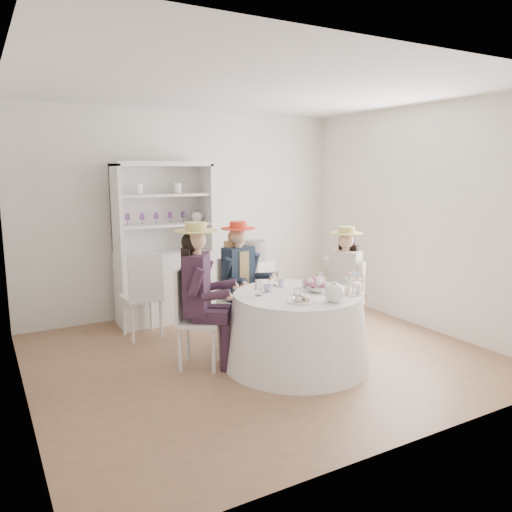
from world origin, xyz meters
TOP-DOWN VIEW (x-y plane):
  - ground at (0.00, 0.00)m, footprint 4.50×4.50m
  - ceiling at (0.00, 0.00)m, footprint 4.50×4.50m
  - wall_back at (0.00, 2.00)m, footprint 4.50×0.00m
  - wall_front at (0.00, -2.00)m, footprint 4.50×0.00m
  - wall_left at (-2.25, 0.00)m, footprint 0.00×4.50m
  - wall_right at (2.25, 0.00)m, footprint 0.00×4.50m
  - tea_table at (0.21, -0.37)m, footprint 1.47×1.47m
  - hutch at (-0.45, 1.67)m, footprint 1.24×0.55m
  - side_table at (0.91, 1.75)m, footprint 0.56×0.56m
  - hatbox at (0.91, 1.75)m, footprint 0.34×0.34m
  - guest_left at (-0.66, 0.04)m, footprint 0.62×0.58m
  - guest_mid at (0.06, 0.58)m, footprint 0.51×0.54m
  - guest_right at (1.09, -0.00)m, footprint 0.55×0.50m
  - spare_chair at (-0.90, 1.13)m, footprint 0.43×0.43m
  - teacup_a at (-0.02, -0.18)m, footprint 0.10×0.10m
  - teacup_b at (0.21, -0.06)m, footprint 0.08×0.08m
  - teacup_c at (0.43, -0.21)m, footprint 0.10×0.10m
  - flower_bowl at (0.41, -0.42)m, footprint 0.22×0.22m
  - flower_arrangement at (0.43, -0.37)m, footprint 0.18×0.17m
  - table_teapot at (0.33, -0.80)m, footprint 0.26×0.19m
  - sandwich_plate at (0.06, -0.64)m, footprint 0.28×0.28m
  - cupcake_stand at (0.67, -0.65)m, footprint 0.23×0.23m
  - stemware_set at (0.21, -0.37)m, footprint 0.83×0.80m

SIDE VIEW (x-z plane):
  - ground at x=0.00m, z-range 0.00..0.00m
  - side_table at x=0.91m, z-range 0.00..0.66m
  - tea_table at x=0.21m, z-range 0.00..0.73m
  - spare_chair at x=-0.90m, z-range 0.04..1.05m
  - hutch at x=-0.45m, z-range -0.29..1.74m
  - guest_right at x=1.09m, z-range 0.08..1.39m
  - sandwich_plate at x=0.06m, z-range 0.71..0.78m
  - flower_bowl at x=0.41m, z-range 0.73..0.78m
  - teacup_a at x=-0.02m, z-range 0.73..0.79m
  - teacup_b at x=0.21m, z-range 0.73..0.79m
  - teacup_c at x=0.43m, z-range 0.73..0.80m
  - guest_mid at x=0.06m, z-range 0.09..1.45m
  - hatbox at x=0.91m, z-range 0.66..0.94m
  - stemware_set at x=0.21m, z-range 0.73..0.88m
  - cupcake_stand at x=0.67m, z-range 0.70..0.91m
  - table_teapot at x=0.33m, z-range 0.71..0.91m
  - guest_left at x=-0.66m, z-range 0.09..1.53m
  - flower_arrangement at x=0.43m, z-range 0.78..0.85m
  - wall_back at x=0.00m, z-range -0.90..3.60m
  - wall_front at x=0.00m, z-range -0.90..3.60m
  - wall_left at x=-2.25m, z-range -0.90..3.60m
  - wall_right at x=2.25m, z-range -0.90..3.60m
  - ceiling at x=0.00m, z-range 2.70..2.70m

